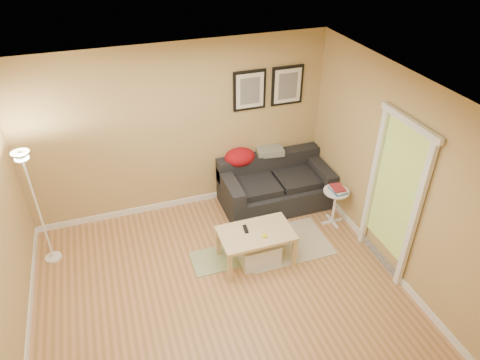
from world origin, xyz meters
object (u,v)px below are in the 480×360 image
Objects in this scene: coffee_table at (256,246)px; book_stack at (338,189)px; storage_bin at (259,252)px; floor_lamp at (39,212)px; side_table at (334,207)px; sofa at (276,184)px.

book_stack reaches higher than coffee_table.
storage_bin is at bearing -74.63° from coffee_table.
book_stack is (1.41, 0.37, 0.38)m from coffee_table.
coffee_table is 0.58× the size of floor_lamp.
book_stack is at bearing -7.07° from coffee_table.
floor_lamp is (-2.62, 0.92, 0.55)m from coffee_table.
storage_bin is at bearing -162.75° from side_table.
coffee_table is at bearing -164.54° from side_table.
sofa reaches higher than coffee_table.
sofa is 1.01× the size of floor_lamp.
sofa reaches higher than book_stack.
floor_lamp is at bearing 172.37° from side_table.
floor_lamp is at bearing 160.06° from storage_bin.
book_stack reaches higher than storage_bin.
book_stack is (0.65, -0.75, 0.25)m from sofa.
sofa is at bearing 3.26° from floor_lamp.
sofa is 1.02m from book_stack.
sofa is at bearing 34.16° from coffee_table.
coffee_table is 1.67× the size of side_table.
book_stack reaches higher than side_table.
sofa is 0.98m from side_table.
coffee_table is 0.09m from storage_bin.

